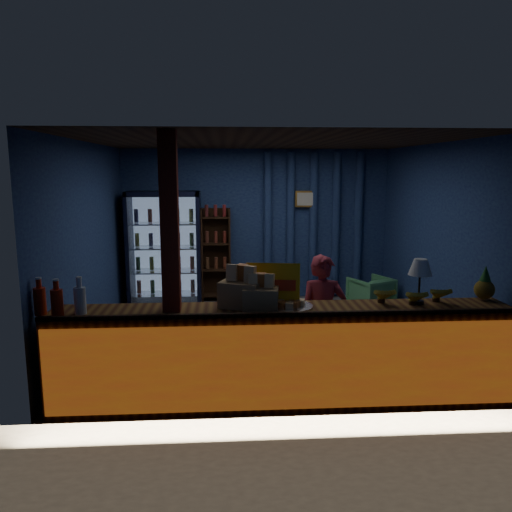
{
  "coord_description": "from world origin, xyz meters",
  "views": [
    {
      "loc": [
        -0.56,
        -6.45,
        2.25
      ],
      "look_at": [
        -0.15,
        -0.2,
        1.16
      ],
      "focal_mm": 35.0,
      "sensor_mm": 36.0,
      "label": 1
    }
  ],
  "objects": [
    {
      "name": "pastry_tray",
      "position": [
        0.05,
        -1.88,
        0.98
      ],
      "size": [
        0.47,
        0.47,
        0.08
      ],
      "color": "silver",
      "rests_on": "counter"
    },
    {
      "name": "soda_bottles",
      "position": [
        -2.05,
        -1.99,
        1.09
      ],
      "size": [
        0.46,
        0.19,
        0.35
      ],
      "color": "red",
      "rests_on": "counter"
    },
    {
      "name": "snack_box_centre",
      "position": [
        -0.22,
        -1.92,
        1.07
      ],
      "size": [
        0.36,
        0.31,
        0.34
      ],
      "color": "#9B704B",
      "rests_on": "counter"
    },
    {
      "name": "beverage_cooler",
      "position": [
        -1.55,
        1.92,
        0.93
      ],
      "size": [
        1.2,
        0.62,
        1.9
      ],
      "color": "black",
      "rests_on": "ground"
    },
    {
      "name": "room_walls",
      "position": [
        0.0,
        0.0,
        1.57
      ],
      "size": [
        4.6,
        4.6,
        4.6
      ],
      "color": "navy",
      "rests_on": "ground"
    },
    {
      "name": "curtain_folds",
      "position": [
        1.0,
        2.14,
        1.3
      ],
      "size": [
        1.74,
        0.14,
        2.5
      ],
      "color": "navy",
      "rests_on": "room_walls"
    },
    {
      "name": "pineapple",
      "position": [
        2.05,
        -1.73,
        1.09
      ],
      "size": [
        0.2,
        0.2,
        0.34
      ],
      "color": "brown",
      "rests_on": "counter"
    },
    {
      "name": "banana_bunches",
      "position": [
        1.27,
        -1.83,
        1.04
      ],
      "size": [
        0.81,
        0.31,
        0.18
      ],
      "color": "gold",
      "rests_on": "counter"
    },
    {
      "name": "support_post",
      "position": [
        -1.05,
        -1.9,
        1.3
      ],
      "size": [
        0.16,
        0.16,
        2.6
      ],
      "primitive_type": "cube",
      "color": "maroon",
      "rests_on": "ground"
    },
    {
      "name": "bottle_shelf",
      "position": [
        -0.7,
        2.06,
        0.79
      ],
      "size": [
        0.5,
        0.28,
        1.6
      ],
      "color": "#331A10",
      "rests_on": "ground"
    },
    {
      "name": "yellow_sign",
      "position": [
        -0.1,
        -1.8,
        1.16
      ],
      "size": [
        0.53,
        0.18,
        0.41
      ],
      "color": "#EBA30C",
      "rests_on": "counter"
    },
    {
      "name": "counter",
      "position": [
        0.0,
        -1.91,
        0.48
      ],
      "size": [
        4.4,
        0.57,
        0.99
      ],
      "color": "brown",
      "rests_on": "ground"
    },
    {
      "name": "side_table",
      "position": [
        0.2,
        1.41,
        0.22
      ],
      "size": [
        0.53,
        0.41,
        0.53
      ],
      "color": "#331A10",
      "rests_on": "ground"
    },
    {
      "name": "ground",
      "position": [
        0.0,
        0.0,
        0.0
      ],
      "size": [
        4.6,
        4.6,
        0.0
      ],
      "primitive_type": "plane",
      "color": "#515154",
      "rests_on": "ground"
    },
    {
      "name": "framed_picture",
      "position": [
        0.85,
        2.1,
        1.75
      ],
      "size": [
        0.36,
        0.04,
        0.28
      ],
      "color": "gold",
      "rests_on": "room_walls"
    },
    {
      "name": "green_chair",
      "position": [
        1.8,
        1.26,
        0.27
      ],
      "size": [
        0.78,
        0.79,
        0.54
      ],
      "primitive_type": "imported",
      "rotation": [
        0.0,
        0.0,
        3.58
      ],
      "color": "#51A263",
      "rests_on": "ground"
    },
    {
      "name": "table_lamp",
      "position": [
        1.34,
        -1.83,
        1.3
      ],
      "size": [
        0.23,
        0.23,
        0.45
      ],
      "color": "black",
      "rests_on": "counter"
    },
    {
      "name": "shopkeeper",
      "position": [
        0.48,
        -1.39,
        0.68
      ],
      "size": [
        0.52,
        0.35,
        1.37
      ],
      "primitive_type": "imported",
      "rotation": [
        0.0,
        0.0,
        -0.06
      ],
      "color": "maroon",
      "rests_on": "ground"
    },
    {
      "name": "snack_box_left",
      "position": [
        -0.39,
        -1.8,
        1.09
      ],
      "size": [
        0.48,
        0.44,
        0.41
      ],
      "color": "#9B704B",
      "rests_on": "counter"
    }
  ]
}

